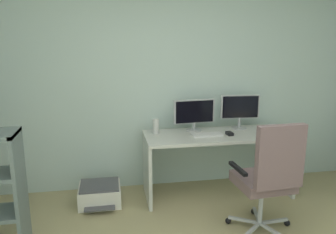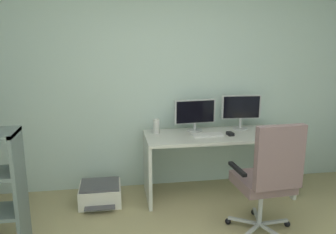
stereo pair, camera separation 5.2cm
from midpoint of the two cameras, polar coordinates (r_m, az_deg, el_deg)
wall_back at (r=4.10m, az=-0.21°, el=6.36°), size 4.87×0.10×2.63m
desk at (r=3.97m, az=8.83°, el=-5.31°), size 1.68×0.63×0.73m
monitor_main at (r=3.96m, az=4.90°, el=0.67°), size 0.49×0.18×0.37m
monitor_secondary at (r=4.12m, az=12.46°, el=1.36°), size 0.46×0.18×0.41m
keyboard at (r=3.82m, az=7.05°, el=-3.00°), size 0.35×0.15×0.02m
computer_mouse at (r=3.88m, az=10.73°, el=-2.78°), size 0.07×0.11×0.03m
desktop_speaker at (r=3.86m, az=-1.58°, el=-1.58°), size 0.07×0.07×0.17m
office_chair at (r=3.20m, az=16.90°, el=-9.34°), size 0.61×0.63×1.10m
printer at (r=3.95m, az=-10.87°, el=-12.44°), size 0.45×0.49×0.23m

